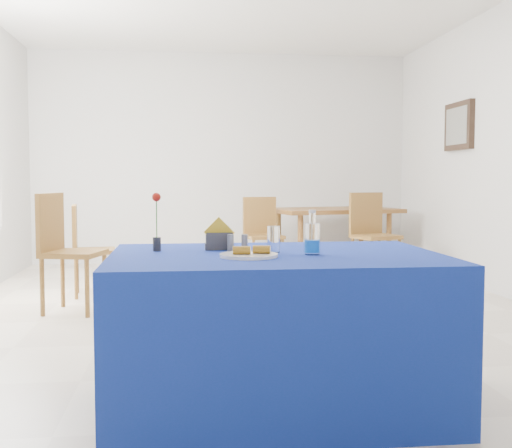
{
  "coord_description": "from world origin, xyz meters",
  "views": [
    {
      "loc": [
        -0.54,
        -5.14,
        1.12
      ],
      "look_at": [
        -0.21,
        -2.28,
        0.92
      ],
      "focal_mm": 45.0,
      "sensor_mm": 36.0,
      "label": 1
    }
  ],
  "objects_px": {
    "chair_bg_left": "(262,230)",
    "chair_win_a": "(63,244)",
    "blue_table": "(276,330)",
    "chair_bg_right": "(371,229)",
    "oak_table": "(333,214)",
    "chair_win_b": "(85,244)",
    "plate": "(249,255)",
    "water_bottle": "(312,240)"
  },
  "relations": [
    {
      "from": "oak_table",
      "to": "chair_bg_right",
      "type": "relative_size",
      "value": 1.77
    },
    {
      "from": "chair_bg_left",
      "to": "chair_win_b",
      "type": "bearing_deg",
      "value": -155.82
    },
    {
      "from": "blue_table",
      "to": "oak_table",
      "type": "height_order",
      "value": "blue_table"
    },
    {
      "from": "blue_table",
      "to": "chair_bg_right",
      "type": "distance_m",
      "value": 4.3
    },
    {
      "from": "plate",
      "to": "chair_win_a",
      "type": "xyz_separation_m",
      "value": [
        -1.3,
        2.57,
        -0.19
      ]
    },
    {
      "from": "blue_table",
      "to": "chair_bg_left",
      "type": "xyz_separation_m",
      "value": [
        0.49,
        4.43,
        0.15
      ]
    },
    {
      "from": "oak_table",
      "to": "chair_bg_right",
      "type": "bearing_deg",
      "value": -74.9
    },
    {
      "from": "oak_table",
      "to": "chair_win_a",
      "type": "xyz_separation_m",
      "value": [
        -2.89,
        -2.38,
        -0.1
      ]
    },
    {
      "from": "blue_table",
      "to": "chair_bg_right",
      "type": "height_order",
      "value": "chair_bg_right"
    },
    {
      "from": "plate",
      "to": "chair_bg_left",
      "type": "bearing_deg",
      "value": 82.08
    },
    {
      "from": "blue_table",
      "to": "chair_win_b",
      "type": "height_order",
      "value": "chair_win_b"
    },
    {
      "from": "chair_bg_right",
      "to": "chair_win_b",
      "type": "bearing_deg",
      "value": 175.47
    },
    {
      "from": "blue_table",
      "to": "chair_win_b",
      "type": "xyz_separation_m",
      "value": [
        -1.37,
        3.19,
        0.13
      ]
    },
    {
      "from": "plate",
      "to": "water_bottle",
      "type": "bearing_deg",
      "value": 11.09
    },
    {
      "from": "chair_win_a",
      "to": "oak_table",
      "type": "bearing_deg",
      "value": -36.11
    },
    {
      "from": "blue_table",
      "to": "chair_win_a",
      "type": "xyz_separation_m",
      "value": [
        -1.45,
        2.45,
        0.2
      ]
    },
    {
      "from": "chair_bg_right",
      "to": "chair_win_a",
      "type": "height_order",
      "value": "chair_win_a"
    },
    {
      "from": "water_bottle",
      "to": "chair_bg_right",
      "type": "relative_size",
      "value": 0.22
    },
    {
      "from": "oak_table",
      "to": "chair_win_a",
      "type": "bearing_deg",
      "value": -140.56
    },
    {
      "from": "chair_bg_right",
      "to": "chair_win_b",
      "type": "height_order",
      "value": "chair_bg_right"
    },
    {
      "from": "oak_table",
      "to": "chair_bg_left",
      "type": "height_order",
      "value": "chair_bg_left"
    },
    {
      "from": "chair_bg_left",
      "to": "blue_table",
      "type": "bearing_deg",
      "value": -105.81
    },
    {
      "from": "oak_table",
      "to": "water_bottle",
      "type": "bearing_deg",
      "value": -104.62
    },
    {
      "from": "chair_win_a",
      "to": "chair_bg_right",
      "type": "bearing_deg",
      "value": -49.81
    },
    {
      "from": "oak_table",
      "to": "chair_win_b",
      "type": "bearing_deg",
      "value": -149.77
    },
    {
      "from": "plate",
      "to": "chair_bg_left",
      "type": "xyz_separation_m",
      "value": [
        0.63,
        4.55,
        -0.24
      ]
    },
    {
      "from": "water_bottle",
      "to": "chair_bg_left",
      "type": "height_order",
      "value": "water_bottle"
    },
    {
      "from": "blue_table",
      "to": "oak_table",
      "type": "bearing_deg",
      "value": 73.37
    },
    {
      "from": "chair_bg_right",
      "to": "chair_win_a",
      "type": "bearing_deg",
      "value": -172.95
    },
    {
      "from": "chair_bg_left",
      "to": "chair_win_a",
      "type": "bearing_deg",
      "value": -143.9
    },
    {
      "from": "oak_table",
      "to": "chair_bg_left",
      "type": "distance_m",
      "value": 1.04
    },
    {
      "from": "chair_bg_right",
      "to": "chair_win_b",
      "type": "distance_m",
      "value": 3.15
    },
    {
      "from": "oak_table",
      "to": "chair_win_b",
      "type": "xyz_separation_m",
      "value": [
        -2.81,
        -1.64,
        -0.17
      ]
    },
    {
      "from": "blue_table",
      "to": "chair_bg_right",
      "type": "relative_size",
      "value": 1.65
    },
    {
      "from": "chair_bg_left",
      "to": "chair_bg_right",
      "type": "height_order",
      "value": "chair_bg_right"
    },
    {
      "from": "blue_table",
      "to": "chair_bg_left",
      "type": "bearing_deg",
      "value": 83.72
    },
    {
      "from": "oak_table",
      "to": "chair_bg_right",
      "type": "distance_m",
      "value": 0.91
    },
    {
      "from": "plate",
      "to": "chair_win_a",
      "type": "height_order",
      "value": "chair_win_a"
    },
    {
      "from": "plate",
      "to": "chair_win_a",
      "type": "distance_m",
      "value": 2.89
    },
    {
      "from": "chair_win_b",
      "to": "chair_bg_right",
      "type": "bearing_deg",
      "value": -83.24
    },
    {
      "from": "chair_win_a",
      "to": "chair_bg_left",
      "type": "bearing_deg",
      "value": -29.93
    },
    {
      "from": "chair_bg_right",
      "to": "chair_win_a",
      "type": "distance_m",
      "value": 3.47
    }
  ]
}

